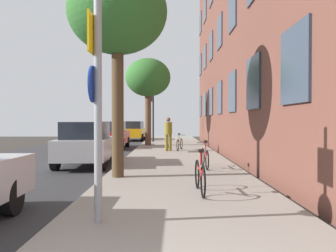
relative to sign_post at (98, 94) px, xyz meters
The scene contains 14 objects.
ground_plane 11.76m from the sign_post, 100.54° to the left, with size 41.80×41.80×0.00m, color #332D28.
road_asphalt 12.31m from the sign_post, 110.33° to the left, with size 7.00×38.00×0.01m, color #2D2D30.
sidewalk 11.64m from the sign_post, 83.07° to the left, with size 4.20×38.00×0.12m, color gray.
sign_post is the anchor object (origin of this frame).
traffic_light 20.86m from the sign_post, 90.29° to the left, with size 0.43×0.24×3.82m.
tree_near 5.08m from the sign_post, 93.90° to the left, with size 2.74×2.74×5.71m.
tree_far 17.36m from the sign_post, 90.61° to the left, with size 2.85×2.85×5.52m.
bicycle_0 3.24m from the sign_post, 51.19° to the left, with size 0.42×1.71×0.95m.
bicycle_1 6.78m from the sign_post, 69.62° to the left, with size 0.42×1.60×0.92m.
bicycle_2 13.49m from the sign_post, 82.71° to the left, with size 0.51×1.60×0.89m.
pedestrian_0 12.96m from the sign_post, 85.11° to the left, with size 0.46×0.46×1.73m.
car_1 7.99m from the sign_post, 103.89° to the left, with size 1.90×4.03×1.62m.
car_2 16.20m from the sign_post, 98.32° to the left, with size 1.83×4.44×1.62m.
car_3 24.43m from the sign_post, 94.32° to the left, with size 2.04×4.10×1.62m.
Camera 1 is at (0.81, -1.79, 1.67)m, focal length 38.05 mm.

